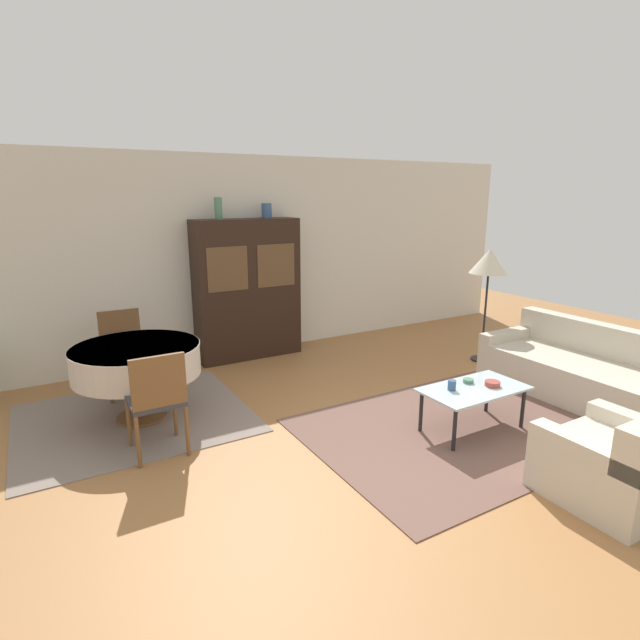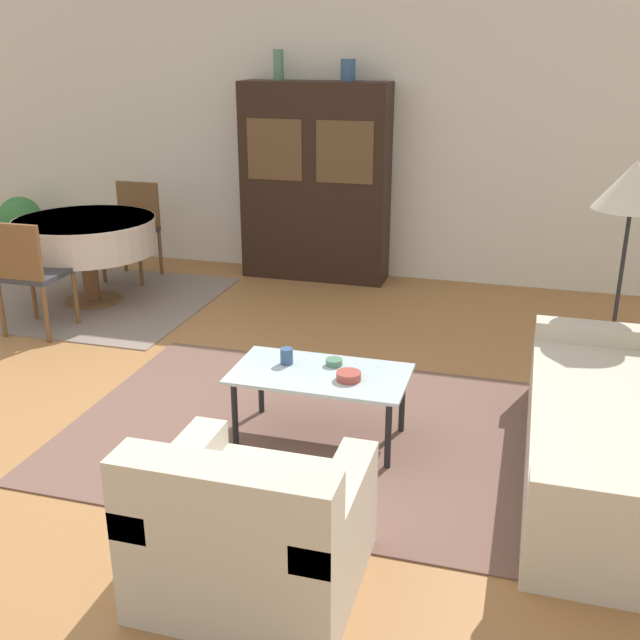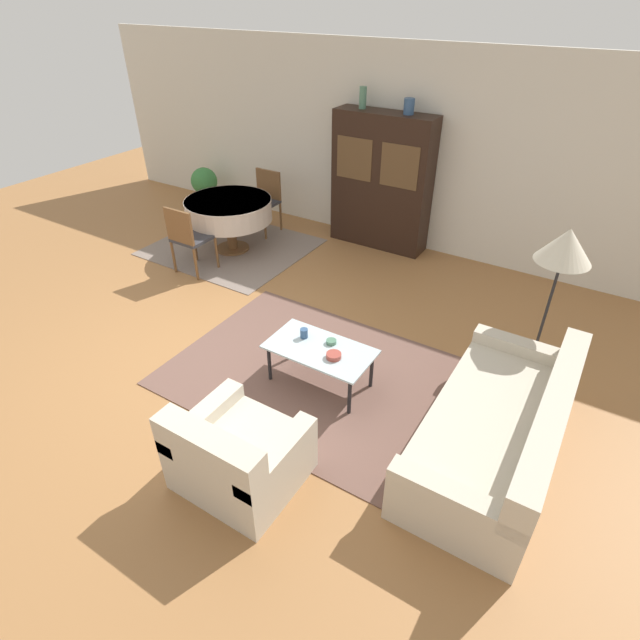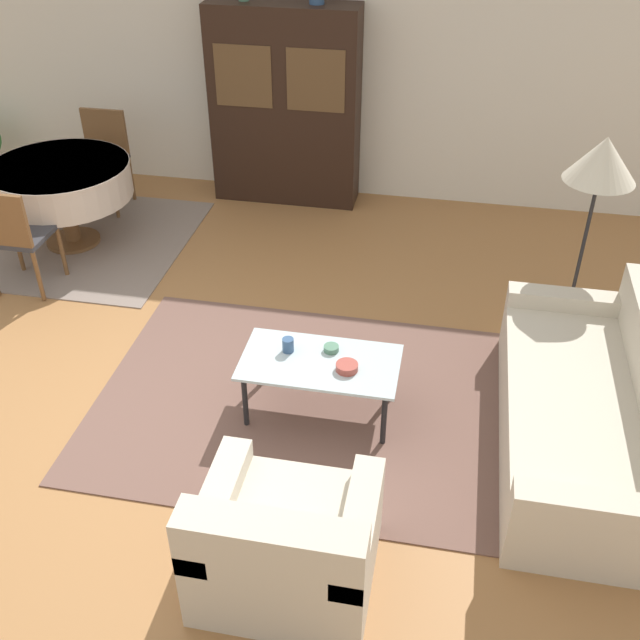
% 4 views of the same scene
% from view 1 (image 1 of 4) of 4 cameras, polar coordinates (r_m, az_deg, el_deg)
% --- Properties ---
extents(ground_plane, '(14.00, 14.00, 0.00)m').
position_cam_1_polar(ground_plane, '(4.24, 7.56, -17.04)').
color(ground_plane, '#9E6B3D').
extents(wall_back, '(10.00, 0.06, 2.70)m').
position_cam_1_polar(wall_back, '(6.90, -10.92, 6.96)').
color(wall_back, beige).
rests_on(wall_back, ground_plane).
extents(area_rug, '(2.84, 2.09, 0.01)m').
position_cam_1_polar(area_rug, '(5.07, 15.43, -11.87)').
color(area_rug, brown).
rests_on(area_rug, ground_plane).
extents(dining_rug, '(2.18, 1.92, 0.01)m').
position_cam_1_polar(dining_rug, '(5.44, -20.42, -10.44)').
color(dining_rug, gray).
rests_on(dining_rug, ground_plane).
extents(couch, '(0.95, 2.06, 0.78)m').
position_cam_1_polar(couch, '(6.28, 27.79, -5.24)').
color(couch, beige).
rests_on(couch, ground_plane).
extents(armchair, '(0.88, 0.81, 0.75)m').
position_cam_1_polar(armchair, '(4.36, 30.95, -13.87)').
color(armchair, beige).
rests_on(armchair, ground_plane).
extents(coffee_table, '(1.01, 0.55, 0.42)m').
position_cam_1_polar(coffee_table, '(4.94, 17.16, -7.88)').
color(coffee_table, black).
rests_on(coffee_table, area_rug).
extents(display_cabinet, '(1.41, 0.41, 1.88)m').
position_cam_1_polar(display_cabinet, '(6.81, -8.29, 3.48)').
color(display_cabinet, black).
rests_on(display_cabinet, ground_plane).
extents(dining_table, '(1.22, 1.22, 0.76)m').
position_cam_1_polar(dining_table, '(5.19, -20.20, -4.39)').
color(dining_table, brown).
rests_on(dining_table, dining_rug).
extents(dining_chair_near, '(0.44, 0.44, 0.92)m').
position_cam_1_polar(dining_chair_near, '(4.45, -18.14, -8.33)').
color(dining_chair_near, brown).
rests_on(dining_chair_near, dining_rug).
extents(dining_chair_far, '(0.44, 0.44, 0.92)m').
position_cam_1_polar(dining_chair_far, '(5.99, -21.60, -2.81)').
color(dining_chair_far, brown).
rests_on(dining_chair_far, dining_rug).
extents(floor_lamp, '(0.50, 0.50, 1.50)m').
position_cam_1_polar(floor_lamp, '(6.86, 18.76, 6.05)').
color(floor_lamp, black).
rests_on(floor_lamp, ground_plane).
extents(cup, '(0.07, 0.07, 0.10)m').
position_cam_1_polar(cup, '(4.79, 14.83, -7.22)').
color(cup, '#33517A').
rests_on(cup, coffee_table).
extents(bowl, '(0.14, 0.14, 0.05)m').
position_cam_1_polar(bowl, '(5.01, 19.11, -6.89)').
color(bowl, '#9E4238').
rests_on(bowl, coffee_table).
extents(bowl_small, '(0.10, 0.10, 0.04)m').
position_cam_1_polar(bowl_small, '(5.03, 16.59, -6.68)').
color(bowl_small, '#4C7A60').
rests_on(bowl_small, coffee_table).
extents(vase_tall, '(0.10, 0.10, 0.27)m').
position_cam_1_polar(vase_tall, '(6.57, -11.55, 12.40)').
color(vase_tall, '#4C7A60').
rests_on(vase_tall, display_cabinet).
extents(vase_short, '(0.13, 0.13, 0.19)m').
position_cam_1_polar(vase_short, '(6.82, -6.13, 12.32)').
color(vase_short, '#33517A').
rests_on(vase_short, display_cabinet).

